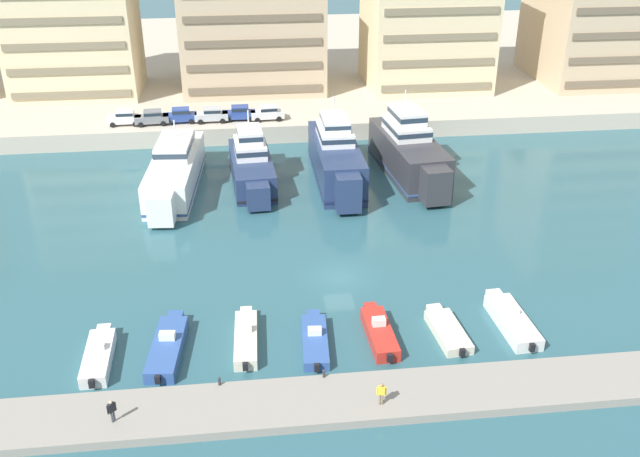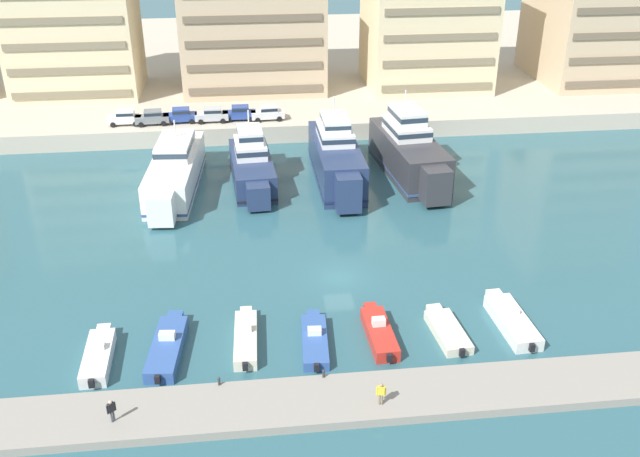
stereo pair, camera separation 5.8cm
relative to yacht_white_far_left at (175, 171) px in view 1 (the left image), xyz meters
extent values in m
plane|color=#2D5B66|center=(14.74, -20.02, -2.05)|extent=(400.00, 400.00, 0.00)
cube|color=#BCB29E|center=(14.74, 47.30, -0.96)|extent=(180.00, 70.00, 2.17)
cube|color=gray|center=(14.74, -35.61, -1.74)|extent=(120.00, 4.65, 0.62)
cube|color=white|center=(0.02, 0.23, -0.32)|extent=(5.71, 16.33, 3.45)
cube|color=white|center=(-0.72, -8.74, -0.24)|extent=(2.60, 2.40, 2.93)
cube|color=#334C7F|center=(0.02, 0.23, -1.44)|extent=(5.77, 16.49, 0.24)
cube|color=white|center=(0.12, 1.43, 2.17)|extent=(3.98, 6.99, 1.54)
cube|color=#233342|center=(0.12, 1.43, 2.33)|extent=(4.03, 7.06, 0.55)
cylinder|color=silver|center=(0.20, 2.44, 3.84)|extent=(0.16, 0.16, 1.80)
cube|color=white|center=(0.71, 8.67, -1.10)|extent=(3.81, 1.20, 0.20)
cube|color=navy|center=(8.11, 0.78, -0.60)|extent=(4.85, 12.37, 2.89)
cube|color=navy|center=(8.52, -6.22, -0.53)|extent=(2.40, 2.21, 2.46)
cube|color=black|center=(8.11, 0.78, -1.54)|extent=(4.90, 12.50, 0.24)
cube|color=white|center=(8.06, 1.68, 1.59)|extent=(3.53, 5.28, 1.48)
cube|color=#233342|center=(8.06, 1.68, 1.74)|extent=(3.58, 5.34, 0.53)
cube|color=white|center=(8.06, 1.68, 3.04)|extent=(2.76, 4.12, 1.41)
cube|color=#233342|center=(8.06, 1.68, 3.18)|extent=(2.79, 4.16, 0.51)
cylinder|color=silver|center=(8.02, 2.45, 4.65)|extent=(0.16, 0.16, 1.80)
cube|color=navy|center=(7.73, 7.29, -1.25)|extent=(3.58, 1.10, 0.20)
cube|color=navy|center=(17.24, 0.47, 0.07)|extent=(4.51, 14.99, 4.24)
cube|color=navy|center=(17.27, -8.02, 0.18)|extent=(2.46, 2.24, 3.60)
cube|color=#192347|center=(17.24, 0.47, -1.31)|extent=(4.56, 15.14, 0.24)
cube|color=white|center=(17.23, 1.59, 2.88)|extent=(3.50, 6.30, 1.37)
cube|color=#233342|center=(17.23, 1.59, 3.01)|extent=(3.54, 6.36, 0.49)
cube|color=white|center=(17.23, 1.59, 4.16)|extent=(2.73, 4.91, 1.19)
cube|color=#233342|center=(17.23, 1.59, 4.28)|extent=(2.77, 4.96, 0.43)
cylinder|color=silver|center=(17.23, 2.54, 5.65)|extent=(0.16, 0.16, 1.80)
cube|color=navy|center=(17.21, 8.41, -0.88)|extent=(3.79, 0.91, 0.20)
cube|color=#333338|center=(25.40, 1.21, 0.07)|extent=(6.31, 15.19, 4.24)
cube|color=#333338|center=(26.23, -7.24, 0.18)|extent=(2.91, 2.70, 3.61)
cube|color=#334C7F|center=(25.40, 1.21, -1.30)|extent=(6.38, 15.35, 0.24)
cube|color=white|center=(25.29, 2.31, 2.91)|extent=(4.40, 6.55, 1.42)
cube|color=#233342|center=(25.29, 2.31, 3.05)|extent=(4.46, 6.62, 0.51)
cube|color=white|center=(25.29, 2.31, 4.35)|extent=(3.43, 5.11, 1.47)
cube|color=#233342|center=(25.29, 2.31, 4.50)|extent=(3.48, 5.16, 0.53)
cylinder|color=silver|center=(25.20, 3.24, 5.99)|extent=(0.16, 0.16, 1.80)
cube|color=#333338|center=(24.63, 9.02, -0.88)|extent=(4.22, 1.30, 0.20)
cube|color=white|center=(-3.51, -29.48, -1.57)|extent=(1.89, 5.62, 0.95)
cube|color=white|center=(-3.56, -26.33, -1.57)|extent=(1.00, 0.82, 0.81)
cube|color=silver|center=(-3.51, -29.06, -0.91)|extent=(0.99, 0.62, 0.38)
cube|color=#283847|center=(-3.52, -28.78, -0.85)|extent=(0.90, 0.10, 0.23)
cube|color=black|center=(-3.45, -32.45, -1.42)|extent=(0.36, 0.29, 0.60)
cube|color=#33569E|center=(1.16, -28.99, -1.57)|extent=(2.67, 6.91, 0.94)
cube|color=#33569E|center=(1.52, -25.23, -1.57)|extent=(1.20, 1.02, 0.80)
cube|color=silver|center=(1.21, -28.49, -0.83)|extent=(1.17, 0.70, 0.55)
cube|color=#283847|center=(1.24, -28.21, -0.74)|extent=(1.02, 0.18, 0.33)
cube|color=black|center=(0.82, -32.53, -1.42)|extent=(0.39, 0.31, 0.60)
cube|color=beige|center=(6.72, -28.53, -1.60)|extent=(1.82, 6.23, 0.89)
cube|color=beige|center=(6.84, -25.12, -1.60)|extent=(0.91, 0.75, 0.76)
cube|color=silver|center=(6.74, -28.06, -0.94)|extent=(0.91, 0.63, 0.45)
cube|color=#283847|center=(6.75, -27.78, -0.87)|extent=(0.81, 0.11, 0.27)
cube|color=black|center=(6.62, -31.80, -1.45)|extent=(0.37, 0.29, 0.60)
cube|color=#33569E|center=(11.65, -29.28, -1.67)|extent=(2.20, 5.99, 0.76)
cube|color=#33569E|center=(11.88, -25.99, -1.67)|extent=(1.04, 0.88, 0.65)
cube|color=silver|center=(11.68, -28.84, -1.04)|extent=(1.03, 0.67, 0.50)
cube|color=#283847|center=(11.70, -28.56, -0.96)|extent=(0.90, 0.14, 0.30)
cube|color=black|center=(11.44, -32.39, -1.52)|extent=(0.38, 0.30, 0.60)
cube|color=red|center=(16.43, -28.99, -1.57)|extent=(1.92, 5.81, 0.96)
cube|color=red|center=(16.33, -25.77, -1.57)|extent=(0.98, 0.81, 0.82)
cube|color=silver|center=(16.42, -28.56, -0.79)|extent=(0.97, 0.63, 0.59)
cube|color=#283847|center=(16.41, -28.28, -0.70)|extent=(0.87, 0.11, 0.35)
cube|color=black|center=(16.53, -32.05, -1.42)|extent=(0.37, 0.29, 0.60)
cube|color=beige|center=(21.51, -29.20, -1.69)|extent=(2.43, 5.21, 0.71)
cube|color=beige|center=(21.25, -26.28, -1.69)|extent=(1.17, 0.99, 0.61)
cube|color=black|center=(21.74, -31.89, -1.54)|extent=(0.38, 0.31, 0.60)
cube|color=white|center=(26.57, -28.71, -1.56)|extent=(2.42, 6.44, 0.97)
cube|color=white|center=(26.38, -25.13, -1.56)|extent=(1.19, 1.00, 0.83)
cube|color=silver|center=(26.54, -28.23, -0.87)|extent=(1.18, 0.66, 0.41)
cube|color=#283847|center=(26.53, -27.95, -0.81)|extent=(1.04, 0.13, 0.25)
cube|color=black|center=(26.75, -32.05, -1.41)|extent=(0.37, 0.30, 0.60)
cube|color=white|center=(-6.97, 15.24, 0.84)|extent=(4.11, 1.73, 0.80)
cube|color=white|center=(-6.82, 15.24, 1.58)|extent=(2.11, 1.57, 0.68)
cube|color=#1E2833|center=(-6.82, 15.24, 1.58)|extent=(2.07, 1.59, 0.37)
cylinder|color=black|center=(-8.31, 14.38, 0.44)|extent=(0.64, 0.22, 0.64)
cylinder|color=black|center=(-8.32, 16.08, 0.44)|extent=(0.64, 0.22, 0.64)
cylinder|color=black|center=(-5.61, 14.40, 0.44)|extent=(0.64, 0.22, 0.64)
cylinder|color=black|center=(-5.62, 16.10, 0.44)|extent=(0.64, 0.22, 0.64)
cube|color=slate|center=(-3.63, 14.94, 0.84)|extent=(4.21, 1.97, 0.80)
cube|color=slate|center=(-3.48, 14.95, 1.58)|extent=(2.20, 1.70, 0.68)
cube|color=#1E2833|center=(-3.48, 14.95, 1.58)|extent=(2.16, 1.71, 0.37)
cylinder|color=black|center=(-4.92, 14.00, 0.44)|extent=(0.65, 0.26, 0.64)
cylinder|color=black|center=(-5.03, 15.70, 0.44)|extent=(0.65, 0.26, 0.64)
cylinder|color=black|center=(-2.22, 14.18, 0.44)|extent=(0.65, 0.26, 0.64)
cylinder|color=black|center=(-2.34, 15.88, 0.44)|extent=(0.65, 0.26, 0.64)
cube|color=#28428E|center=(-0.24, 15.31, 0.84)|extent=(4.20, 1.95, 0.80)
cube|color=#28428E|center=(-0.09, 15.32, 1.58)|extent=(2.19, 1.69, 0.68)
cube|color=#1E2833|center=(-0.09, 15.32, 1.58)|extent=(2.15, 1.70, 0.37)
cylinder|color=black|center=(-1.53, 14.38, 0.44)|extent=(0.65, 0.26, 0.64)
cylinder|color=black|center=(-1.64, 16.08, 0.44)|extent=(0.65, 0.26, 0.64)
cylinder|color=black|center=(1.16, 14.54, 0.44)|extent=(0.65, 0.26, 0.64)
cylinder|color=black|center=(1.06, 16.24, 0.44)|extent=(0.65, 0.26, 0.64)
cube|color=#B7BCC1|center=(3.63, 15.12, 0.84)|extent=(4.12, 1.74, 0.80)
cube|color=#B7BCC1|center=(3.78, 15.12, 1.58)|extent=(2.12, 1.58, 0.68)
cube|color=#1E2833|center=(3.78, 15.12, 1.58)|extent=(2.07, 1.60, 0.37)
cylinder|color=black|center=(2.29, 14.26, 0.44)|extent=(0.64, 0.23, 0.64)
cylinder|color=black|center=(2.27, 15.96, 0.44)|extent=(0.64, 0.23, 0.64)
cylinder|color=black|center=(4.99, 14.28, 0.44)|extent=(0.64, 0.23, 0.64)
cylinder|color=black|center=(4.97, 15.98, 0.44)|extent=(0.64, 0.23, 0.64)
cube|color=#28428E|center=(7.04, 15.42, 0.84)|extent=(4.10, 1.71, 0.80)
cube|color=#28428E|center=(7.19, 15.42, 1.58)|extent=(2.10, 1.56, 0.68)
cube|color=#1E2833|center=(7.19, 15.42, 1.58)|extent=(2.06, 1.58, 0.37)
cylinder|color=black|center=(5.69, 14.57, 0.44)|extent=(0.64, 0.22, 0.64)
cylinder|color=black|center=(5.69, 16.27, 0.44)|extent=(0.64, 0.22, 0.64)
cylinder|color=black|center=(8.39, 14.57, 0.44)|extent=(0.64, 0.22, 0.64)
cylinder|color=black|center=(8.39, 16.27, 0.44)|extent=(0.64, 0.22, 0.64)
cube|color=white|center=(10.56, 15.03, 0.84)|extent=(4.21, 1.99, 0.80)
cube|color=white|center=(10.71, 15.04, 1.58)|extent=(2.21, 1.71, 0.68)
cube|color=#1E2833|center=(10.71, 15.04, 1.58)|extent=(2.17, 1.72, 0.37)
cylinder|color=black|center=(9.28, 14.09, 0.44)|extent=(0.65, 0.27, 0.64)
cylinder|color=black|center=(9.15, 15.78, 0.44)|extent=(0.65, 0.27, 0.64)
cylinder|color=black|center=(11.97, 14.28, 0.44)|extent=(0.65, 0.27, 0.64)
cylinder|color=black|center=(11.85, 15.98, 0.44)|extent=(0.65, 0.27, 0.64)
cube|color=beige|center=(-14.67, 30.33, 11.19)|extent=(16.66, 13.24, 22.14)
cube|color=#7E7359|center=(-14.67, 23.61, 1.70)|extent=(15.33, 0.24, 0.90)
cube|color=#7E7359|center=(-14.67, 23.61, 4.87)|extent=(15.33, 0.24, 0.90)
cube|color=#7E7359|center=(-14.67, 23.61, 8.03)|extent=(15.33, 0.24, 0.90)
cube|color=#7E7359|center=(-14.67, 23.61, 11.19)|extent=(15.33, 0.24, 0.90)
cube|color=#C6AD89|center=(9.43, 32.03, 7.92)|extent=(19.45, 17.50, 15.59)
cube|color=#6D5F4B|center=(9.43, 23.18, 1.68)|extent=(17.89, 0.24, 0.90)
cube|color=#6D5F4B|center=(9.43, 23.18, 4.80)|extent=(17.89, 0.24, 0.90)
cube|color=#6D5F4B|center=(9.43, 23.18, 7.92)|extent=(17.89, 0.24, 0.90)
cube|color=#6D5F4B|center=(9.43, 23.18, 11.03)|extent=(17.89, 0.24, 0.90)
cube|color=beige|center=(33.80, 28.64, 10.14)|extent=(16.56, 14.73, 20.04)
cube|color=#7E7359|center=(33.80, 21.17, 1.79)|extent=(15.23, 0.24, 0.90)
cube|color=#7E7359|center=(33.80, 21.17, 5.13)|extent=(15.23, 0.24, 0.90)
cube|color=#7E7359|center=(33.80, 21.17, 8.47)|extent=(15.23, 0.24, 0.90)
cube|color=#7E7359|center=(33.80, 21.17, 11.81)|extent=(15.23, 0.24, 0.90)
cube|color=#6D5F4B|center=(58.42, 20.26, 1.75)|extent=(13.74, 0.24, 0.90)
cube|color=#6D5F4B|center=(58.42, 20.26, 5.02)|extent=(13.74, 0.24, 0.90)
cube|color=#6D5F4B|center=(58.42, 20.26, 8.28)|extent=(13.74, 0.24, 0.90)
cube|color=#6D5F4B|center=(58.42, 20.26, 11.55)|extent=(13.74, 0.24, 0.90)
cylinder|color=#7A6B56|center=(15.10, -36.62, -1.02)|extent=(0.13, 0.13, 0.81)
cylinder|color=#7A6B56|center=(14.95, -36.59, -1.02)|extent=(0.13, 0.13, 0.81)
cube|color=yellow|center=(15.03, -36.60, -0.31)|extent=(0.48, 0.31, 0.62)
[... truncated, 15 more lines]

